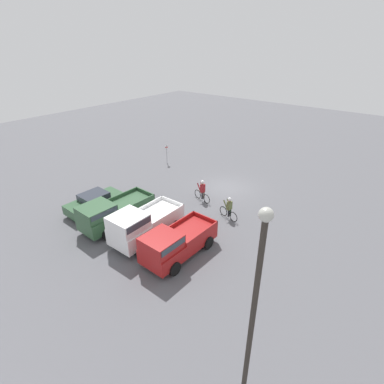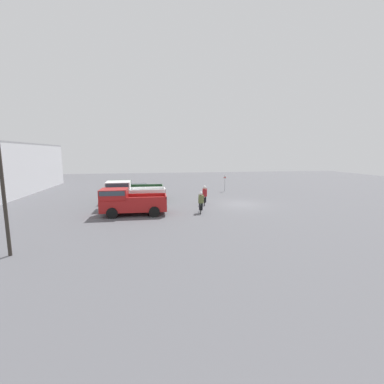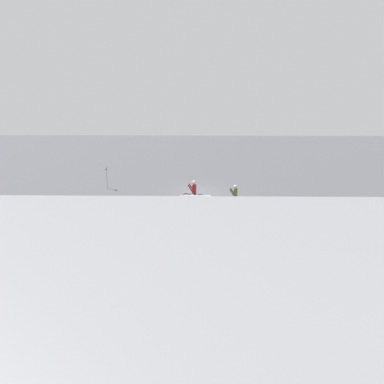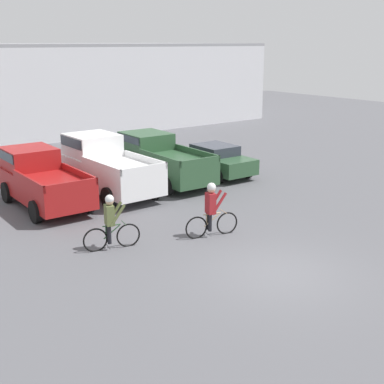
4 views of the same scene
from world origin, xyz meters
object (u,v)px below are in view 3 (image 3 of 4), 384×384
object	(u,v)px
pickup_truck_2	(149,218)
fire_lane_sign	(107,175)
pickup_truck_1	(195,216)
cyclist_0	(194,191)
sedan_0	(105,221)
cyclist_1	(235,196)
pickup_truck_0	(242,219)

from	to	relation	value
pickup_truck_2	fire_lane_sign	size ratio (longest dim) A/B	2.57
pickup_truck_2	fire_lane_sign	distance (m)	12.20
pickup_truck_1	cyclist_0	xyz separation A→B (m)	(0.18, -6.63, -0.27)
sedan_0	cyclist_0	distance (m)	8.32
sedan_0	cyclist_1	xyz separation A→B (m)	(-8.54, -5.32, 0.14)
pickup_truck_1	fire_lane_sign	distance (m)	13.53
pickup_truck_0	pickup_truck_2	bearing A→B (deg)	0.92
pickup_truck_2	fire_lane_sign	world-z (taller)	fire_lane_sign
pickup_truck_0	cyclist_0	size ratio (longest dim) A/B	2.75
pickup_truck_0	cyclist_1	bearing A→B (deg)	-91.47
pickup_truck_1	cyclist_1	distance (m)	6.37
pickup_truck_1	fire_lane_sign	world-z (taller)	pickup_truck_1
fire_lane_sign	cyclist_1	bearing A→B (deg)	154.27
pickup_truck_2	sedan_0	xyz separation A→B (m)	(2.79, -0.47, -0.35)
pickup_truck_1	pickup_truck_2	bearing A→B (deg)	2.79
sedan_0	cyclist_0	bearing A→B (deg)	-130.69
pickup_truck_2	pickup_truck_0	bearing A→B (deg)	-179.08
pickup_truck_0	sedan_0	world-z (taller)	pickup_truck_0
pickup_truck_1	cyclist_0	bearing A→B (deg)	-88.43
fire_lane_sign	sedan_0	bearing A→B (deg)	102.74
pickup_truck_2	cyclist_1	world-z (taller)	pickup_truck_2
pickup_truck_0	pickup_truck_2	world-z (taller)	pickup_truck_2
pickup_truck_0	pickup_truck_2	xyz separation A→B (m)	(5.60, 0.09, 0.01)
pickup_truck_0	fire_lane_sign	size ratio (longest dim) A/B	2.42
pickup_truck_0	pickup_truck_2	distance (m)	5.60
pickup_truck_0	sedan_0	bearing A→B (deg)	-2.57
pickup_truck_1	pickup_truck_2	distance (m)	2.82
cyclist_0	fire_lane_sign	size ratio (longest dim) A/B	0.88
cyclist_1	fire_lane_sign	xyz separation A→B (m)	(10.93, -5.27, 0.38)
sedan_0	fire_lane_sign	xyz separation A→B (m)	(2.39, -10.58, 0.53)
pickup_truck_0	cyclist_0	xyz separation A→B (m)	(2.97, -6.68, -0.15)
cyclist_1	sedan_0	bearing A→B (deg)	31.92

